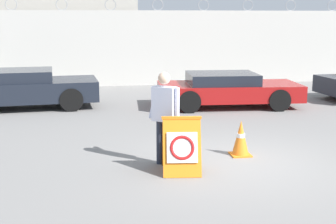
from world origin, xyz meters
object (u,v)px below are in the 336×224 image
parked_car_rear_sedan (227,89)px  traffic_cone_near (241,138)px  barricade_sign (182,145)px  parked_car_front_coupe (24,88)px  security_guard (164,113)px

parked_car_rear_sedan → traffic_cone_near: bearing=-99.4°
barricade_sign → parked_car_front_coupe: size_ratio=0.23×
security_guard → traffic_cone_near: size_ratio=2.44×
parked_car_front_coupe → parked_car_rear_sedan: 6.49m
barricade_sign → traffic_cone_near: barricade_sign is taller
barricade_sign → security_guard: 0.78m
barricade_sign → parked_car_front_coupe: 7.95m
traffic_cone_near → barricade_sign: bearing=-148.5°
barricade_sign → traffic_cone_near: bearing=38.7°
security_guard → traffic_cone_near: security_guard is taller
traffic_cone_near → parked_car_rear_sedan: 5.46m
security_guard → parked_car_front_coupe: bearing=-25.2°
parked_car_rear_sedan → parked_car_front_coupe: bearing=176.7°
traffic_cone_near → security_guard: bearing=-168.7°
barricade_sign → parked_car_front_coupe: (-3.72, 7.03, 0.11)m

